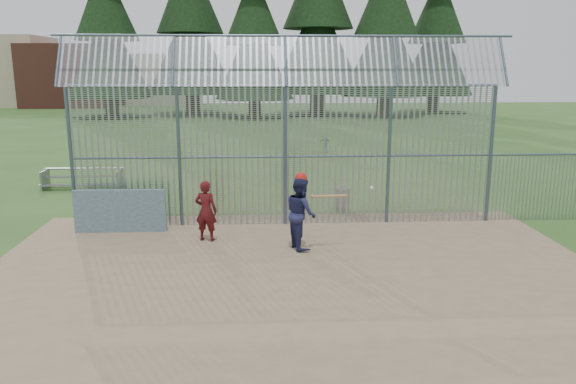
{
  "coord_description": "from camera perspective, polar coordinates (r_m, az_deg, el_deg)",
  "views": [
    {
      "loc": [
        -0.78,
        -12.33,
        4.5
      ],
      "look_at": [
        0.0,
        2.0,
        1.3
      ],
      "focal_mm": 35.0,
      "sensor_mm": 36.0,
      "label": 1
    }
  ],
  "objects": [
    {
      "name": "ground",
      "position": [
        13.15,
        0.48,
        -7.45
      ],
      "size": [
        120.0,
        120.0,
        0.0
      ],
      "primitive_type": "plane",
      "color": "#2D511E",
      "rests_on": "ground"
    },
    {
      "name": "batter",
      "position": [
        14.06,
        1.31,
        -2.14
      ],
      "size": [
        0.91,
        1.04,
        1.82
      ],
      "primitive_type": "imported",
      "rotation": [
        0.0,
        0.0,
        1.86
      ],
      "color": "#21244E",
      "rests_on": "dirt_infield"
    },
    {
      "name": "onlooker",
      "position": [
        14.83,
        -8.33,
        -1.9
      ],
      "size": [
        0.67,
        0.52,
        1.61
      ],
      "primitive_type": "imported",
      "rotation": [
        0.0,
        0.0,
        2.89
      ],
      "color": "maroon",
      "rests_on": "dirt_infield"
    },
    {
      "name": "trash_can",
      "position": [
        18.02,
        5.45,
        -0.7
      ],
      "size": [
        0.56,
        0.56,
        0.82
      ],
      "color": "gray",
      "rests_on": "ground"
    },
    {
      "name": "batting_gear",
      "position": [
        13.86,
        1.89,
        1.13
      ],
      "size": [
        1.97,
        0.36,
        0.62
      ],
      "color": "#B31D17",
      "rests_on": "ground"
    },
    {
      "name": "bleacher",
      "position": [
        22.63,
        -20.13,
        1.39
      ],
      "size": [
        3.0,
        0.95,
        0.72
      ],
      "color": "gray",
      "rests_on": "ground"
    },
    {
      "name": "dirt_infield",
      "position": [
        12.67,
        0.62,
        -8.18
      ],
      "size": [
        14.0,
        10.0,
        0.02
      ],
      "primitive_type": "cube",
      "color": "#756047",
      "rests_on": "ground"
    },
    {
      "name": "bg_kid_seated",
      "position": [
        30.11,
        3.77,
        4.93
      ],
      "size": [
        0.6,
        0.26,
        1.0
      ],
      "primitive_type": "imported",
      "rotation": [
        0.0,
        0.0,
        3.11
      ],
      "color": "slate",
      "rests_on": "ground"
    },
    {
      "name": "dugout_wall",
      "position": [
        16.17,
        -16.69,
        -1.85
      ],
      "size": [
        2.5,
        0.12,
        1.2
      ],
      "primitive_type": "cube",
      "color": "#38566B",
      "rests_on": "dirt_infield"
    },
    {
      "name": "backstop_fence",
      "position": [
        16.11,
        6.18,
        4.87
      ],
      "size": [
        20.09,
        0.81,
        5.3
      ],
      "color": "#47566B",
      "rests_on": "ground"
    },
    {
      "name": "distant_buildings",
      "position": [
        72.38,
        -21.57,
        11.01
      ],
      "size": [
        26.5,
        10.5,
        8.0
      ],
      "color": "brown",
      "rests_on": "ground"
    }
  ]
}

